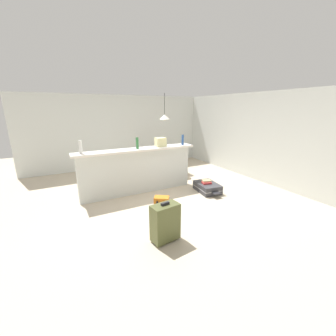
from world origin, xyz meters
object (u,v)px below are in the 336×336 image
at_px(dining_chair_near_partition, 170,161).
at_px(suitcase_flat_charcoal, 207,187).
at_px(bottle_white, 80,147).
at_px(bottle_blue, 183,140).
at_px(suitcase_upright_olive, 165,222).
at_px(dining_table, 165,153).
at_px(book_stack, 207,182).
at_px(bottle_green, 137,143).
at_px(backpack_orange, 162,207).
at_px(pendant_lamp, 165,117).
at_px(grocery_bag, 161,142).

relative_size(dining_chair_near_partition, suitcase_flat_charcoal, 1.08).
xyz_separation_m(bottle_white, bottle_blue, (2.49, -0.06, -0.01)).
height_order(suitcase_flat_charcoal, suitcase_upright_olive, suitcase_upright_olive).
bearing_deg(suitcase_flat_charcoal, bottle_blue, 115.81).
bearing_deg(suitcase_flat_charcoal, dining_table, 96.13).
xyz_separation_m(dining_table, book_stack, (0.19, -1.96, -0.39)).
height_order(bottle_green, backpack_orange, bottle_green).
height_order(dining_chair_near_partition, suitcase_upright_olive, dining_chair_near_partition).
height_order(bottle_white, suitcase_upright_olive, bottle_white).
xyz_separation_m(bottle_white, bottle_green, (1.26, -0.02, -0.01)).
xyz_separation_m(bottle_green, backpack_orange, (-0.03, -1.36, -1.06)).
distance_m(suitcase_flat_charcoal, suitcase_upright_olive, 2.35).
xyz_separation_m(bottle_blue, dining_table, (0.12, 1.28, -0.61)).
relative_size(dining_table, suitcase_flat_charcoal, 1.28).
distance_m(pendant_lamp, suitcase_upright_olive, 4.06).
bearing_deg(bottle_blue, suitcase_upright_olive, -127.30).
xyz_separation_m(grocery_bag, suitcase_flat_charcoal, (0.94, -0.77, -1.12)).
relative_size(grocery_bag, dining_table, 0.24).
xyz_separation_m(suitcase_flat_charcoal, suitcase_upright_olive, (-1.90, -1.36, 0.22)).
bearing_deg(dining_chair_near_partition, suitcase_upright_olive, -119.86).
height_order(bottle_green, suitcase_flat_charcoal, bottle_green).
bearing_deg(book_stack, grocery_bag, 140.74).
height_order(pendant_lamp, backpack_orange, pendant_lamp).
distance_m(grocery_bag, pendant_lamp, 1.55).
distance_m(dining_table, pendant_lamp, 1.15).
bearing_deg(backpack_orange, book_stack, 22.16).
distance_m(backpack_orange, book_stack, 1.71).
bearing_deg(bottle_blue, book_stack, -64.88).
bearing_deg(suitcase_upright_olive, book_stack, 36.24).
height_order(bottle_white, book_stack, bottle_white).
bearing_deg(bottle_white, grocery_bag, 0.59).
height_order(dining_chair_near_partition, book_stack, dining_chair_near_partition).
xyz_separation_m(pendant_lamp, suitcase_flat_charcoal, (0.20, -2.01, -1.68)).
bearing_deg(dining_table, book_stack, -84.38).
distance_m(dining_chair_near_partition, suitcase_upright_olive, 3.22).
bearing_deg(bottle_green, backpack_orange, -91.27).
relative_size(dining_chair_near_partition, pendant_lamp, 1.13).
distance_m(dining_table, book_stack, 2.01).
height_order(bottle_green, dining_chair_near_partition, bottle_green).
bearing_deg(bottle_green, grocery_bag, 3.86).
height_order(dining_table, suitcase_flat_charcoal, dining_table).
distance_m(bottle_green, grocery_bag, 0.63).
bearing_deg(dining_table, backpack_orange, -118.12).
bearing_deg(pendant_lamp, suitcase_upright_olive, -116.83).
bearing_deg(bottle_blue, backpack_orange, -133.81).
xyz_separation_m(bottle_white, suitcase_flat_charcoal, (2.83, -0.75, -1.16)).
xyz_separation_m(bottle_green, suitcase_flat_charcoal, (1.57, -0.73, -1.15)).
bearing_deg(book_stack, bottle_white, 165.35).
bearing_deg(backpack_orange, suitcase_upright_olive, -112.12).
distance_m(dining_table, backpack_orange, 2.99).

